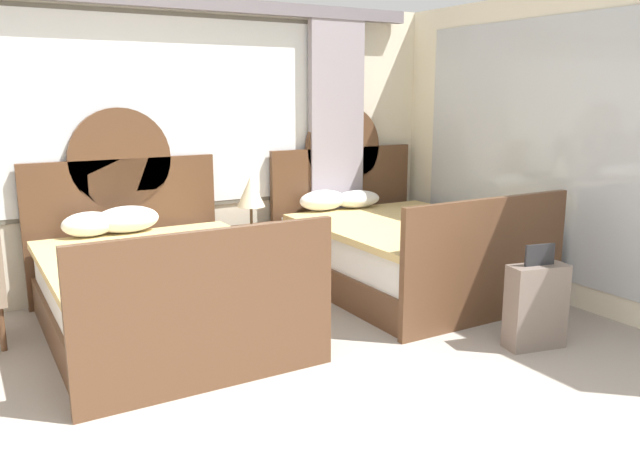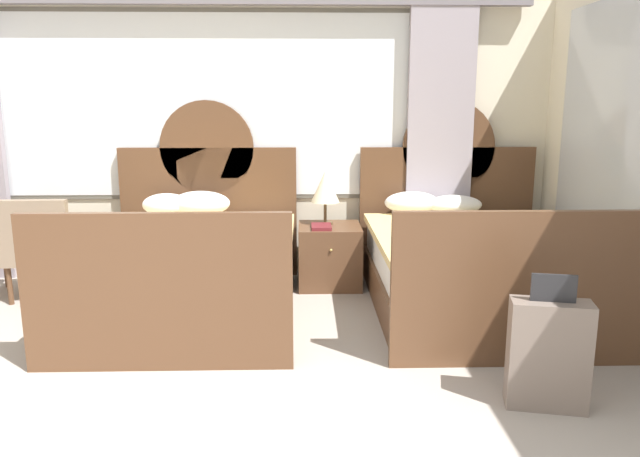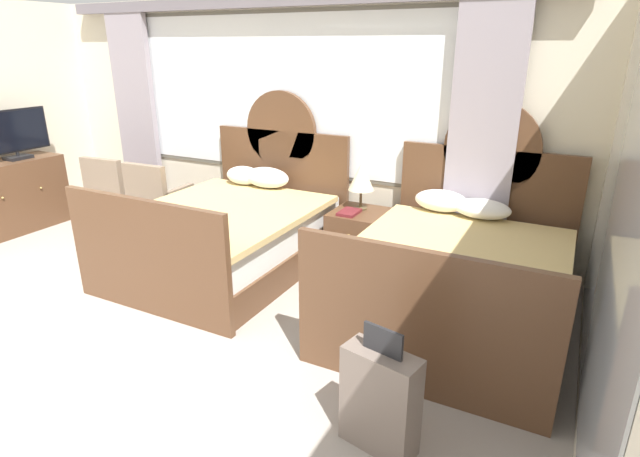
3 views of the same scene
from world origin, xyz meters
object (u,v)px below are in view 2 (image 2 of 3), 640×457
Objects in this scene: bed_near_window at (191,266)px; table_lamp_on_nightstand at (325,187)px; nightstand_between_beds at (330,255)px; armchair_by_window_left at (42,244)px; suitcase_on_floor at (548,354)px; bed_near_mirror at (473,265)px; book_on_nightstand at (321,227)px.

bed_near_window reaches higher than table_lamp_on_nightstand.
nightstand_between_beds is 2.54m from armchair_by_window_left.
nightstand_between_beds is at bearing 115.49° from suitcase_on_floor.
bed_near_mirror is 3.72× the size of nightstand_between_beds.
armchair_by_window_left is (-2.51, -0.32, 0.20)m from nightstand_between_beds.
table_lamp_on_nightstand is at bearing 147.54° from bed_near_mirror.
table_lamp_on_nightstand is (1.13, 0.76, 0.54)m from bed_near_window.
table_lamp_on_nightstand is 1.92× the size of book_on_nightstand.
book_on_nightstand is 2.44m from armchair_by_window_left.
suitcase_on_floor reaches higher than nightstand_between_beds.
bed_near_mirror is at bearing -24.59° from book_on_nightstand.
table_lamp_on_nightstand is at bearing 34.00° from bed_near_window.
bed_near_window is 8.58× the size of book_on_nightstand.
bed_near_window is 4.47× the size of table_lamp_on_nightstand.
book_on_nightstand is (-0.08, -0.12, 0.30)m from nightstand_between_beds.
table_lamp_on_nightstand is 2.77m from suitcase_on_floor.
bed_near_window is at bearing -146.00° from table_lamp_on_nightstand.
bed_near_mirror reaches higher than suitcase_on_floor.
bed_near_window is 1.00× the size of bed_near_mirror.
table_lamp_on_nightstand reaches higher than book_on_nightstand.
nightstand_between_beds is 2.61m from suitcase_on_floor.
bed_near_mirror reaches higher than nightstand_between_beds.
table_lamp_on_nightstand is at bearing 116.00° from nightstand_between_beds.
bed_near_mirror is at bearing -30.49° from nightstand_between_beds.
bed_near_mirror is 3.69m from armchair_by_window_left.
bed_near_window is at bearing -14.93° from armchair_by_window_left.
armchair_by_window_left reaches higher than suitcase_on_floor.
book_on_nightstand is at bearing 27.54° from bed_near_window.
armchair_by_window_left is at bearing -170.74° from table_lamp_on_nightstand.
armchair_by_window_left is 4.17m from suitcase_on_floor.
bed_near_window is 1.39m from armchair_by_window_left.
bed_near_mirror is 2.86× the size of suitcase_on_floor.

